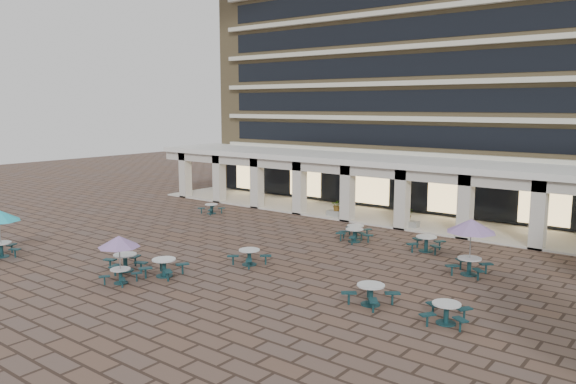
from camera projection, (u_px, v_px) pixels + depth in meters
name	position (u px, v px, depth m)	size (l,w,h in m)	color
ground	(252.00, 265.00, 28.69)	(120.00, 120.00, 0.00)	brown
apartment_building	(455.00, 50.00, 46.55)	(40.00, 15.50, 25.20)	#8D7850
retail_arcade	(391.00, 178.00, 39.73)	(42.00, 6.60, 4.40)	white
picnic_table_2	(164.00, 266.00, 26.71)	(2.24, 2.24, 0.85)	#133839
picnic_table_3	(371.00, 293.00, 22.88)	(2.12, 2.12, 0.86)	#133839
picnic_table_5	(125.00, 261.00, 27.58)	(2.33, 2.33, 0.85)	#133839
picnic_table_6	(119.00, 243.00, 25.45)	(1.91, 1.91, 2.21)	#133839
picnic_table_7	(446.00, 311.00, 20.90)	(2.07, 2.07, 0.80)	#133839
picnic_table_8	(211.00, 208.00, 42.18)	(1.76, 1.76, 0.73)	#133839
picnic_table_9	(249.00, 256.00, 28.64)	(1.91, 1.91, 0.81)	#133839
picnic_table_10	(426.00, 242.00, 31.27)	(2.20, 2.20, 0.86)	#133839
picnic_table_11	(471.00, 228.00, 26.65)	(2.36, 2.36, 2.72)	#133839
picnic_table_12	(355.00, 230.00, 34.54)	(2.00, 2.00, 0.78)	#133839
picnic_table_13	(354.00, 234.00, 33.46)	(2.18, 2.18, 0.80)	#133839
planter_left	(337.00, 210.00, 40.63)	(1.50, 0.92, 1.36)	gray
planter_right	(408.00, 219.00, 37.21)	(1.50, 0.87, 1.36)	gray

